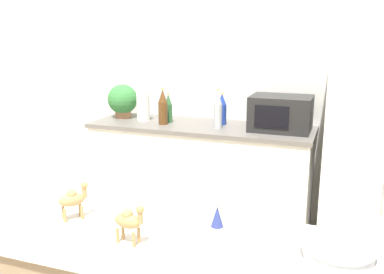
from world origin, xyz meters
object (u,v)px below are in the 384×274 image
at_px(back_bottle_1, 163,107).
at_px(wise_man_figurine_crimson, 217,215).
at_px(potted_plant, 123,100).
at_px(microwave, 281,113).
at_px(back_bottle_3, 168,109).
at_px(camel_figurine, 129,220).
at_px(fruit_bowl, 339,249).
at_px(back_bottle_2, 222,109).
at_px(camel_figurine_second, 73,199).
at_px(paper_towel_roll, 143,107).
at_px(back_bottle_0, 218,110).

xyz_separation_m(back_bottle_1, wise_man_figurine_crimson, (1.04, -1.82, -0.06)).
xyz_separation_m(potted_plant, back_bottle_1, (0.47, -0.14, -0.02)).
bearing_deg(microwave, back_bottle_3, -178.99).
bearing_deg(camel_figurine, fruit_bowl, 12.46).
relative_size(back_bottle_2, camel_figurine, 1.77).
xyz_separation_m(potted_plant, wise_man_figurine_crimson, (1.50, -1.96, -0.08)).
relative_size(camel_figurine, wise_man_figurine_crimson, 1.33).
relative_size(fruit_bowl, camel_figurine_second, 1.67).
bearing_deg(back_bottle_1, paper_towel_roll, 157.06).
relative_size(back_bottle_0, fruit_bowl, 1.28).
xyz_separation_m(back_bottle_2, camel_figurine, (0.31, -2.23, -0.01)).
distance_m(microwave, camel_figurine_second, 2.13).
xyz_separation_m(back_bottle_1, camel_figurine_second, (0.47, -1.95, -0.02)).
relative_size(paper_towel_roll, camel_figurine_second, 1.58).
xyz_separation_m(back_bottle_0, wise_man_figurine_crimson, (0.55, -1.83, -0.07)).
xyz_separation_m(back_bottle_2, wise_man_figurine_crimson, (0.56, -1.99, -0.05)).
relative_size(back_bottle_3, camel_figurine_second, 1.67).
distance_m(potted_plant, back_bottle_1, 0.49).
height_order(back_bottle_3, camel_figurine_second, back_bottle_3).
relative_size(back_bottle_2, back_bottle_3, 1.08).
bearing_deg(back_bottle_1, back_bottle_2, 19.61).
bearing_deg(back_bottle_3, fruit_bowl, -53.45).
relative_size(back_bottle_3, fruit_bowl, 1.00).
xyz_separation_m(back_bottle_3, fruit_bowl, (1.48, -2.00, -0.06)).
height_order(fruit_bowl, wise_man_figurine_crimson, wise_man_figurine_crimson).
bearing_deg(camel_figurine, paper_towel_roll, 115.26).
height_order(back_bottle_1, back_bottle_3, back_bottle_1).
xyz_separation_m(back_bottle_1, fruit_bowl, (1.49, -1.90, -0.08)).
height_order(back_bottle_3, camel_figurine, back_bottle_3).
bearing_deg(camel_figurine, camel_figurine_second, 161.26).
distance_m(paper_towel_roll, back_bottle_2, 0.72).
distance_m(back_bottle_1, back_bottle_2, 0.51).
xyz_separation_m(back_bottle_3, wise_man_figurine_crimson, (1.03, -1.91, -0.04)).
height_order(back_bottle_0, camel_figurine, back_bottle_0).
height_order(potted_plant, paper_towel_roll, potted_plant).
bearing_deg(camel_figurine, back_bottle_0, 98.09).
distance_m(back_bottle_2, camel_figurine, 2.25).
distance_m(potted_plant, back_bottle_0, 0.96).
bearing_deg(microwave, camel_figurine, -95.33).
xyz_separation_m(microwave, back_bottle_2, (-0.51, 0.06, -0.01)).
height_order(fruit_bowl, camel_figurine_second, camel_figurine_second).
height_order(microwave, back_bottle_1, back_bottle_1).
xyz_separation_m(back_bottle_0, fruit_bowl, (1.00, -1.91, -0.09)).
bearing_deg(back_bottle_1, camel_figurine, -69.21).
xyz_separation_m(back_bottle_2, back_bottle_3, (-0.47, -0.07, -0.01)).
xyz_separation_m(paper_towel_roll, back_bottle_2, (0.71, 0.07, 0.01)).
height_order(back_bottle_0, fruit_bowl, back_bottle_0).
distance_m(back_bottle_2, back_bottle_3, 0.47).
relative_size(paper_towel_roll, wise_man_figurine_crimson, 2.06).
bearing_deg(back_bottle_2, wise_man_figurine_crimson, -74.22).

